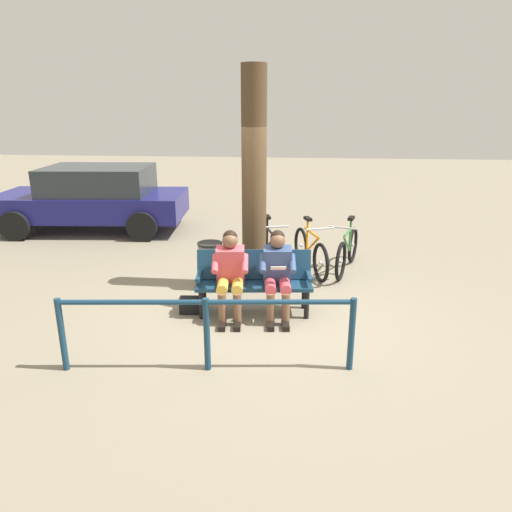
{
  "coord_description": "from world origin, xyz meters",
  "views": [
    {
      "loc": [
        -0.38,
        6.0,
        2.82
      ],
      "look_at": [
        0.2,
        -0.34,
        0.75
      ],
      "focal_mm": 32.97,
      "sensor_mm": 36.0,
      "label": 1
    }
  ],
  "objects_px": {
    "person_reading": "(277,271)",
    "bicycle_silver": "(310,252)",
    "bicycle_green": "(347,251)",
    "bicycle_orange": "(269,250)",
    "litter_bin": "(211,265)",
    "person_companion": "(230,271)",
    "tree_trunk": "(254,183)",
    "bench": "(254,277)",
    "handbag": "(191,305)",
    "parked_car": "(94,197)"
  },
  "relations": [
    {
      "from": "person_reading",
      "to": "bicycle_silver",
      "type": "relative_size",
      "value": 0.75
    },
    {
      "from": "bicycle_green",
      "to": "bicycle_orange",
      "type": "height_order",
      "value": "same"
    },
    {
      "from": "litter_bin",
      "to": "bicycle_orange",
      "type": "height_order",
      "value": "bicycle_orange"
    },
    {
      "from": "person_companion",
      "to": "tree_trunk",
      "type": "height_order",
      "value": "tree_trunk"
    },
    {
      "from": "bench",
      "to": "person_reading",
      "type": "distance_m",
      "value": 0.39
    },
    {
      "from": "person_companion",
      "to": "tree_trunk",
      "type": "xyz_separation_m",
      "value": [
        -0.22,
        -1.13,
        1.02
      ]
    },
    {
      "from": "handbag",
      "to": "bicycle_silver",
      "type": "bearing_deg",
      "value": -131.91
    },
    {
      "from": "handbag",
      "to": "litter_bin",
      "type": "xyz_separation_m",
      "value": [
        -0.11,
        -1.0,
        0.25
      ]
    },
    {
      "from": "tree_trunk",
      "to": "litter_bin",
      "type": "distance_m",
      "value": 1.48
    },
    {
      "from": "bicycle_silver",
      "to": "bicycle_orange",
      "type": "xyz_separation_m",
      "value": [
        0.72,
        -0.07,
        0.0
      ]
    },
    {
      "from": "bicycle_orange",
      "to": "parked_car",
      "type": "height_order",
      "value": "parked_car"
    },
    {
      "from": "bicycle_silver",
      "to": "bicycle_orange",
      "type": "relative_size",
      "value": 0.99
    },
    {
      "from": "person_companion",
      "to": "handbag",
      "type": "xyz_separation_m",
      "value": [
        0.58,
        -0.03,
        -0.54
      ]
    },
    {
      "from": "person_companion",
      "to": "bicycle_green",
      "type": "relative_size",
      "value": 0.74
    },
    {
      "from": "person_companion",
      "to": "tree_trunk",
      "type": "distance_m",
      "value": 1.54
    },
    {
      "from": "bench",
      "to": "tree_trunk",
      "type": "distance_m",
      "value": 1.51
    },
    {
      "from": "bench",
      "to": "handbag",
      "type": "xyz_separation_m",
      "value": [
        0.88,
        0.17,
        -0.39
      ]
    },
    {
      "from": "bicycle_orange",
      "to": "parked_car",
      "type": "distance_m",
      "value": 4.81
    },
    {
      "from": "litter_bin",
      "to": "handbag",
      "type": "bearing_deg",
      "value": 83.98
    },
    {
      "from": "bench",
      "to": "parked_car",
      "type": "height_order",
      "value": "parked_car"
    },
    {
      "from": "person_reading",
      "to": "tree_trunk",
      "type": "bearing_deg",
      "value": -74.14
    },
    {
      "from": "tree_trunk",
      "to": "bicycle_silver",
      "type": "bearing_deg",
      "value": -138.99
    },
    {
      "from": "tree_trunk",
      "to": "bicycle_orange",
      "type": "height_order",
      "value": "tree_trunk"
    },
    {
      "from": "person_companion",
      "to": "tree_trunk",
      "type": "bearing_deg",
      "value": -106.33
    },
    {
      "from": "bench",
      "to": "bicycle_orange",
      "type": "bearing_deg",
      "value": -98.56
    },
    {
      "from": "litter_bin",
      "to": "bicycle_orange",
      "type": "distance_m",
      "value": 1.29
    },
    {
      "from": "bicycle_silver",
      "to": "tree_trunk",
      "type": "bearing_deg",
      "value": -67.57
    },
    {
      "from": "bench",
      "to": "litter_bin",
      "type": "height_order",
      "value": "bench"
    },
    {
      "from": "litter_bin",
      "to": "bicycle_green",
      "type": "relative_size",
      "value": 0.46
    },
    {
      "from": "person_companion",
      "to": "bicycle_orange",
      "type": "distance_m",
      "value": 2.05
    },
    {
      "from": "handbag",
      "to": "tree_trunk",
      "type": "bearing_deg",
      "value": -125.67
    },
    {
      "from": "bench",
      "to": "bicycle_green",
      "type": "bearing_deg",
      "value": -134.08
    },
    {
      "from": "tree_trunk",
      "to": "parked_car",
      "type": "distance_m",
      "value": 5.2
    },
    {
      "from": "handbag",
      "to": "person_reading",
      "type": "bearing_deg",
      "value": -178.43
    },
    {
      "from": "person_companion",
      "to": "bicycle_green",
      "type": "xyz_separation_m",
      "value": [
        -1.77,
        -2.03,
        -0.3
      ]
    },
    {
      "from": "bench",
      "to": "person_companion",
      "type": "bearing_deg",
      "value": 26.98
    },
    {
      "from": "bicycle_silver",
      "to": "person_companion",
      "type": "bearing_deg",
      "value": -48.87
    },
    {
      "from": "parked_car",
      "to": "litter_bin",
      "type": "bearing_deg",
      "value": 130.82
    },
    {
      "from": "person_companion",
      "to": "litter_bin",
      "type": "distance_m",
      "value": 1.17
    },
    {
      "from": "litter_bin",
      "to": "bicycle_green",
      "type": "height_order",
      "value": "bicycle_green"
    },
    {
      "from": "person_companion",
      "to": "bicycle_green",
      "type": "distance_m",
      "value": 2.71
    },
    {
      "from": "parked_car",
      "to": "person_companion",
      "type": "bearing_deg",
      "value": 126.86
    },
    {
      "from": "litter_bin",
      "to": "bicycle_green",
      "type": "distance_m",
      "value": 2.45
    },
    {
      "from": "handbag",
      "to": "parked_car",
      "type": "xyz_separation_m",
      "value": [
        3.2,
        -4.31,
        0.65
      ]
    },
    {
      "from": "person_reading",
      "to": "bicycle_green",
      "type": "xyz_separation_m",
      "value": [
        -1.13,
        -1.97,
        -0.31
      ]
    },
    {
      "from": "handbag",
      "to": "parked_car",
      "type": "bearing_deg",
      "value": -53.37
    },
    {
      "from": "bench",
      "to": "parked_car",
      "type": "relative_size",
      "value": 0.38
    },
    {
      "from": "bicycle_green",
      "to": "bicycle_silver",
      "type": "distance_m",
      "value": 0.65
    },
    {
      "from": "handbag",
      "to": "tree_trunk",
      "type": "distance_m",
      "value": 2.07
    },
    {
      "from": "handbag",
      "to": "bicycle_green",
      "type": "relative_size",
      "value": 0.18
    }
  ]
}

